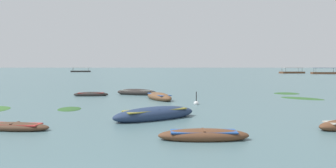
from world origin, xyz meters
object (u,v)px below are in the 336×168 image
object	(u,v)px
rowboat_3	(15,127)
ferry_1	(81,71)
rowboat_7	(137,92)
rowboat_5	(159,97)
mooring_buoy	(196,103)
rowboat_4	(204,135)
ferry_2	(292,72)
ferry_0	(325,73)
rowboat_2	(155,114)
rowboat_0	(91,94)

from	to	relation	value
rowboat_3	ferry_1	xyz separation A→B (m)	(-50.36, 132.88, 0.32)
rowboat_3	rowboat_7	distance (m)	15.81
rowboat_5	mooring_buoy	size ratio (longest dim) A/B	3.84
ferry_1	rowboat_7	bearing A→B (deg)	-65.86
rowboat_4	ferry_2	bearing A→B (deg)	70.12
rowboat_7	ferry_0	xyz separation A→B (m)	(54.40, 84.39, 0.23)
rowboat_4	mooring_buoy	world-z (taller)	mooring_buoy
rowboat_7	rowboat_3	bearing A→B (deg)	-97.90
ferry_2	rowboat_2	bearing A→B (deg)	-111.64
rowboat_0	ferry_0	bearing A→B (deg)	55.82
rowboat_7	ferry_2	bearing A→B (deg)	64.08
rowboat_5	ferry_0	size ratio (longest dim) A/B	0.42
rowboat_2	ferry_2	world-z (taller)	ferry_2
ferry_1	ferry_2	distance (m)	101.08
rowboat_7	ferry_2	xyz separation A→B (m)	(45.98, 94.60, 0.23)
ferry_2	mooring_buoy	world-z (taller)	ferry_2
ferry_2	mooring_buoy	distance (m)	109.14
ferry_0	ferry_2	distance (m)	13.23
rowboat_4	rowboat_0	bearing A→B (deg)	122.84
rowboat_0	rowboat_2	bearing A→B (deg)	-56.22
rowboat_2	rowboat_4	distance (m)	4.61
rowboat_0	rowboat_3	size ratio (longest dim) A/B	1.04
rowboat_0	rowboat_2	world-z (taller)	rowboat_2
ferry_0	ferry_1	distance (m)	111.86
rowboat_3	ferry_2	bearing A→B (deg)	66.41
rowboat_2	rowboat_5	xyz separation A→B (m)	(-0.82, 8.69, -0.02)
rowboat_7	ferry_2	distance (m)	105.18
rowboat_0	rowboat_2	size ratio (longest dim) A/B	0.72
rowboat_5	ferry_0	world-z (taller)	ferry_0
rowboat_2	mooring_buoy	distance (m)	6.23
ferry_1	ferry_0	bearing A→B (deg)	-17.07
ferry_1	rowboat_0	bearing A→B (deg)	-67.76
rowboat_4	ferry_1	xyz separation A→B (m)	(-58.29, 133.84, 0.29)
rowboat_2	ferry_2	size ratio (longest dim) A/B	0.44
rowboat_4	rowboat_5	size ratio (longest dim) A/B	0.87
rowboat_3	rowboat_5	size ratio (longest dim) A/B	0.79
rowboat_0	rowboat_7	bearing A→B (deg)	21.37
mooring_buoy	ferry_0	bearing A→B (deg)	61.85
rowboat_7	rowboat_5	bearing A→B (deg)	-56.41
rowboat_3	ferry_2	distance (m)	120.31
rowboat_3	ferry_1	bearing A→B (deg)	110.76
rowboat_7	ferry_0	distance (m)	100.41
rowboat_2	ferry_0	world-z (taller)	ferry_0
rowboat_4	rowboat_5	bearing A→B (deg)	103.88
rowboat_2	rowboat_4	xyz separation A→B (m)	(2.31, -3.99, -0.09)
rowboat_2	mooring_buoy	bearing A→B (deg)	69.60
rowboat_3	ferry_2	world-z (taller)	ferry_2
rowboat_3	rowboat_5	world-z (taller)	rowboat_5
rowboat_0	rowboat_4	xyz separation A→B (m)	(9.73, -15.07, 0.01)
rowboat_5	rowboat_7	bearing A→B (deg)	123.59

